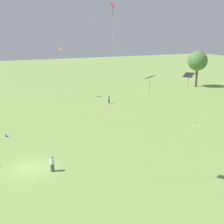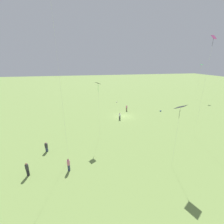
% 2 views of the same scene
% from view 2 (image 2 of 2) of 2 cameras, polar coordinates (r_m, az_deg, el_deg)
% --- Properties ---
extents(ground_plane, '(240.00, 240.00, 0.00)m').
position_cam_2_polar(ground_plane, '(40.13, 4.41, -1.56)').
color(ground_plane, '#7A994C').
extents(person_1, '(0.60, 0.60, 1.66)m').
position_cam_2_polar(person_1, '(37.70, 2.96, -1.60)').
color(person_1, '#4C4C51').
rests_on(person_1, ground_plane).
extents(person_2, '(0.61, 0.61, 1.70)m').
position_cam_2_polar(person_2, '(44.28, 5.58, 1.53)').
color(person_2, '#847056').
rests_on(person_2, ground_plane).
extents(person_3, '(0.65, 0.65, 1.70)m').
position_cam_2_polar(person_3, '(27.02, -23.73, -12.09)').
color(person_3, '#333D5B').
rests_on(person_3, ground_plane).
extents(person_4, '(0.53, 0.53, 1.84)m').
position_cam_2_polar(person_4, '(21.89, -16.22, -18.75)').
color(person_4, '#333D5B').
rests_on(person_4, ground_plane).
extents(person_5, '(0.51, 0.51, 1.90)m').
position_cam_2_polar(person_5, '(23.08, -29.58, -18.44)').
color(person_5, '#232328').
rests_on(person_5, ground_plane).
extents(kite_0, '(0.92, 0.92, 21.99)m').
position_cam_2_polar(kite_0, '(20.86, -22.08, 33.29)').
color(kite_0, blue).
rests_on(kite_0, ground_plane).
extents(kite_1, '(1.24, 1.23, 12.81)m').
position_cam_2_polar(kite_1, '(65.87, 30.93, 14.78)').
color(kite_1, green).
rests_on(kite_1, ground_plane).
extents(kite_2, '(1.08, 1.10, 10.47)m').
position_cam_2_polar(kite_2, '(26.79, -5.33, 9.87)').
color(kite_2, black).
rests_on(kite_2, ground_plane).
extents(kite_3, '(1.62, 1.59, 8.95)m').
position_cam_2_polar(kite_3, '(20.20, 24.61, 1.31)').
color(kite_3, black).
rests_on(kite_3, ground_plane).
extents(kite_6, '(0.88, 0.70, 17.85)m').
position_cam_2_polar(kite_6, '(30.55, 33.84, 20.27)').
color(kite_6, '#E54C99').
rests_on(kite_6, ground_plane).
extents(picnic_bag_0, '(0.40, 0.39, 0.23)m').
position_cam_2_polar(picnic_bag_0, '(53.27, 1.85, 3.82)').
color(picnic_bag_0, beige).
rests_on(picnic_bag_0, ground_plane).
extents(picnic_bag_1, '(0.42, 0.21, 0.30)m').
position_cam_2_polar(picnic_bag_1, '(45.85, 18.01, 0.38)').
color(picnic_bag_1, '#33518C').
rests_on(picnic_bag_1, ground_plane).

